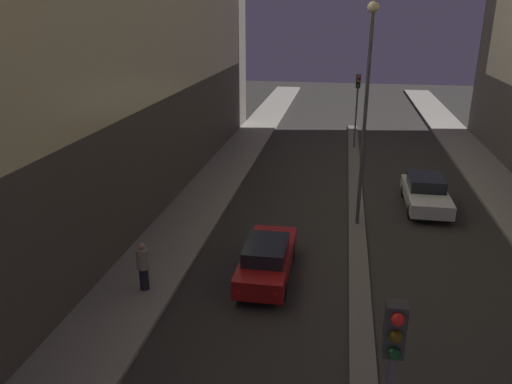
{
  "coord_description": "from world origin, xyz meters",
  "views": [
    {
      "loc": [
        -0.98,
        -3.27,
        9.27
      ],
      "look_at": [
        -4.82,
        18.88,
        1.05
      ],
      "focal_mm": 35.0,
      "sensor_mm": 36.0,
      "label": 1
    }
  ],
  "objects_px": {
    "street_lamp": "(367,91)",
    "car_left_lane": "(267,258)",
    "traffic_light_mid": "(357,95)",
    "pedestrian_on_left_sidewalk": "(143,265)",
    "car_right_lane": "(426,193)",
    "traffic_light_near": "(389,380)"
  },
  "relations": [
    {
      "from": "street_lamp",
      "to": "car_left_lane",
      "type": "distance_m",
      "value": 8.25
    },
    {
      "from": "car_right_lane",
      "to": "street_lamp",
      "type": "bearing_deg",
      "value": -139.55
    },
    {
      "from": "traffic_light_mid",
      "to": "car_left_lane",
      "type": "relative_size",
      "value": 1.08
    },
    {
      "from": "street_lamp",
      "to": "car_left_lane",
      "type": "xyz_separation_m",
      "value": [
        -3.35,
        -5.33,
        -5.33
      ]
    },
    {
      "from": "car_left_lane",
      "to": "car_right_lane",
      "type": "height_order",
      "value": "car_right_lane"
    },
    {
      "from": "traffic_light_near",
      "to": "street_lamp",
      "type": "bearing_deg",
      "value": 90.0
    },
    {
      "from": "car_left_lane",
      "to": "pedestrian_on_left_sidewalk",
      "type": "bearing_deg",
      "value": -155.95
    },
    {
      "from": "car_right_lane",
      "to": "pedestrian_on_left_sidewalk",
      "type": "height_order",
      "value": "pedestrian_on_left_sidewalk"
    },
    {
      "from": "traffic_light_near",
      "to": "pedestrian_on_left_sidewalk",
      "type": "bearing_deg",
      "value": 133.97
    },
    {
      "from": "street_lamp",
      "to": "car_left_lane",
      "type": "relative_size",
      "value": 2.03
    },
    {
      "from": "traffic_light_near",
      "to": "car_right_lane",
      "type": "bearing_deg",
      "value": 79.23
    },
    {
      "from": "street_lamp",
      "to": "car_left_lane",
      "type": "height_order",
      "value": "street_lamp"
    },
    {
      "from": "traffic_light_mid",
      "to": "pedestrian_on_left_sidewalk",
      "type": "xyz_separation_m",
      "value": [
        -7.36,
        -20.65,
        -2.74
      ]
    },
    {
      "from": "traffic_light_mid",
      "to": "pedestrian_on_left_sidewalk",
      "type": "height_order",
      "value": "traffic_light_mid"
    },
    {
      "from": "car_right_lane",
      "to": "pedestrian_on_left_sidewalk",
      "type": "xyz_separation_m",
      "value": [
        -10.71,
        -9.98,
        0.3
      ]
    },
    {
      "from": "car_left_lane",
      "to": "pedestrian_on_left_sidewalk",
      "type": "xyz_separation_m",
      "value": [
        -4.01,
        -1.79,
        0.29
      ]
    },
    {
      "from": "street_lamp",
      "to": "traffic_light_near",
      "type": "bearing_deg",
      "value": -90.0
    },
    {
      "from": "traffic_light_near",
      "to": "pedestrian_on_left_sidewalk",
      "type": "xyz_separation_m",
      "value": [
        -7.36,
        7.63,
        -2.74
      ]
    },
    {
      "from": "traffic_light_mid",
      "to": "car_right_lane",
      "type": "relative_size",
      "value": 1.08
    },
    {
      "from": "pedestrian_on_left_sidewalk",
      "to": "traffic_light_near",
      "type": "bearing_deg",
      "value": -46.03
    },
    {
      "from": "traffic_light_near",
      "to": "traffic_light_mid",
      "type": "xyz_separation_m",
      "value": [
        0.0,
        28.29,
        0.0
      ]
    },
    {
      "from": "pedestrian_on_left_sidewalk",
      "to": "car_left_lane",
      "type": "bearing_deg",
      "value": 24.05
    }
  ]
}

